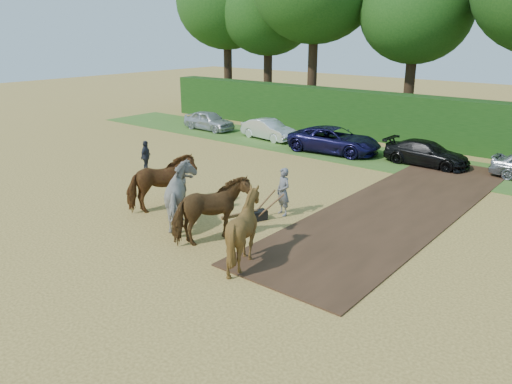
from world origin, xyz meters
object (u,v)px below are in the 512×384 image
at_px(plough_team, 200,203).
at_px(spectator_near, 183,180).
at_px(parked_cars, 453,157).
at_px(spectator_far, 146,157).

bearing_deg(plough_team, spectator_near, 146.12).
xyz_separation_m(plough_team, parked_cars, (4.03, 13.86, -0.40)).
bearing_deg(spectator_far, plough_team, -142.53).
height_order(spectator_near, plough_team, plough_team).
xyz_separation_m(spectator_far, parked_cars, (11.77, 10.02, -0.10)).
height_order(spectator_near, parked_cars, spectator_near).
relative_size(plough_team, parked_cars, 0.21).
bearing_deg(parked_cars, plough_team, -106.20).
distance_m(spectator_far, parked_cars, 15.45).
relative_size(spectator_near, parked_cars, 0.05).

